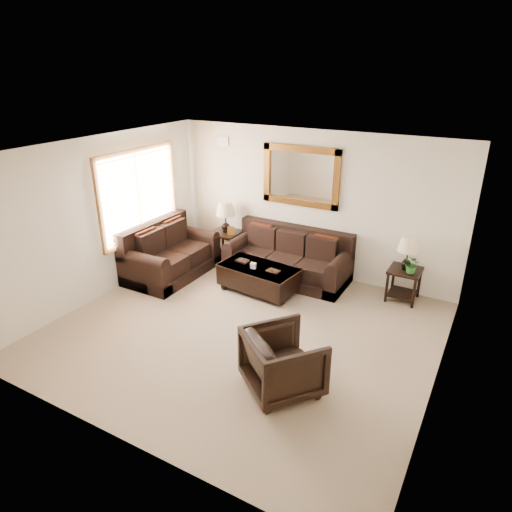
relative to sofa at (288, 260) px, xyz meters
The scene contains 11 objects.
room 2.30m from the sofa, 83.88° to the right, with size 5.51×5.01×2.71m.
window 2.99m from the sofa, 155.07° to the right, with size 0.07×1.96×1.66m.
mirror 1.57m from the sofa, 90.00° to the left, with size 1.50×0.06×1.10m.
air_vent 2.66m from the sofa, 165.72° to the left, with size 0.25×0.02×0.18m, color #999999.
sofa is the anchor object (origin of this frame).
loveseat 2.27m from the sofa, 154.22° to the right, with size 1.06×1.78×1.00m.
end_table_left 1.54m from the sofa, behind, with size 0.56×0.56×1.23m.
end_table_right 2.13m from the sofa, ahead, with size 0.52×0.52×1.14m.
coffee_table 0.80m from the sofa, 105.30° to the right, with size 1.44×0.88×0.58m.
armchair 3.24m from the sofa, 65.68° to the right, with size 0.85×0.80×0.87m, color black.
potted_plant 2.23m from the sofa, ahead, with size 0.27×0.31×0.24m, color #21591E.
Camera 1 is at (3.07, -5.07, 3.76)m, focal length 32.00 mm.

